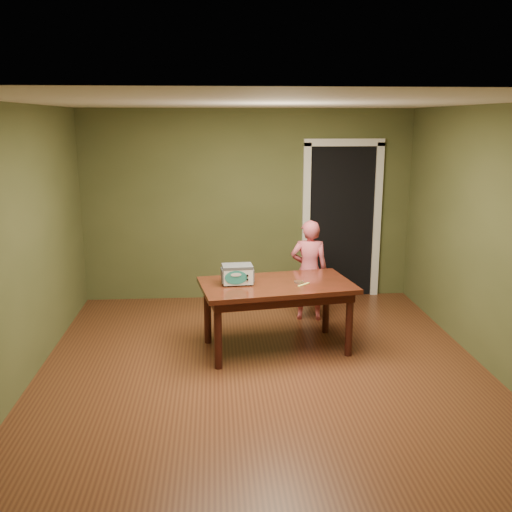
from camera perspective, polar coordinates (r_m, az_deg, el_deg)
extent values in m
plane|color=brown|center=(5.80, 0.76, -11.51)|extent=(5.00, 5.00, 0.00)
cube|color=#4F532C|center=(7.83, -0.78, 5.05)|extent=(4.50, 0.02, 2.60)
cube|color=#4F532C|center=(3.00, 4.99, -9.09)|extent=(4.50, 0.02, 2.60)
cube|color=#4F532C|center=(5.65, -22.57, 0.70)|extent=(0.02, 5.00, 2.60)
cube|color=#4F532C|center=(6.01, 22.73, 1.39)|extent=(0.02, 5.00, 2.60)
cube|color=white|center=(5.26, 0.85, 15.13)|extent=(4.50, 5.00, 0.02)
cube|color=black|center=(8.34, 8.06, 3.70)|extent=(0.90, 0.60, 2.10)
cube|color=black|center=(8.04, 8.53, 3.32)|extent=(0.90, 0.02, 2.10)
cube|color=white|center=(7.93, 5.02, 3.27)|extent=(0.10, 0.06, 2.20)
cube|color=white|center=(8.15, 11.99, 3.31)|extent=(0.10, 0.06, 2.20)
cube|color=white|center=(7.91, 8.84, 11.16)|extent=(1.10, 0.06, 0.10)
cube|color=#36170C|center=(6.10, 2.08, -2.94)|extent=(1.72, 1.14, 0.05)
cube|color=black|center=(6.12, 2.07, -3.62)|extent=(1.59, 1.01, 0.10)
cylinder|color=black|center=(5.75, -3.82, -7.94)|extent=(0.08, 0.08, 0.70)
cylinder|color=black|center=(6.40, -4.87, -5.70)|extent=(0.08, 0.08, 0.70)
cylinder|color=black|center=(6.12, 9.30, -6.75)|extent=(0.08, 0.08, 0.70)
cylinder|color=black|center=(6.74, 7.03, -4.77)|extent=(0.08, 0.08, 0.70)
cylinder|color=#4C4F54|center=(5.97, -3.01, -3.01)|extent=(0.02, 0.02, 0.01)
cylinder|color=#4C4F54|center=(6.13, -3.15, -2.56)|extent=(0.02, 0.02, 0.01)
cylinder|color=#4C4F54|center=(6.00, -0.57, -2.91)|extent=(0.02, 0.02, 0.01)
cylinder|color=#4C4F54|center=(6.16, -0.77, -2.47)|extent=(0.02, 0.02, 0.01)
cube|color=white|center=(6.04, -1.88, -1.88)|extent=(0.32, 0.24, 0.17)
cube|color=#4C4F54|center=(6.01, -1.89, -1.02)|extent=(0.33, 0.25, 0.03)
cube|color=#4C4F54|center=(6.02, -3.41, -1.94)|extent=(0.03, 0.20, 0.14)
cube|color=#4C4F54|center=(6.05, -0.36, -1.82)|extent=(0.03, 0.20, 0.14)
ellipsoid|color=teal|center=(5.92, -2.01, -2.18)|extent=(0.23, 0.02, 0.15)
cylinder|color=black|center=(5.93, -0.87, -1.96)|extent=(0.02, 0.01, 0.02)
cylinder|color=black|center=(5.94, -0.86, -2.37)|extent=(0.02, 0.01, 0.02)
cylinder|color=silver|center=(6.10, 4.32, -2.62)|extent=(0.10, 0.10, 0.02)
cylinder|color=#442416|center=(6.10, 4.32, -2.56)|extent=(0.09, 0.09, 0.01)
cube|color=#D1C85B|center=(6.04, 4.79, -2.86)|extent=(0.15, 0.14, 0.01)
imported|color=#D45766|center=(7.09, 5.33, -1.44)|extent=(0.50, 0.36, 1.26)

